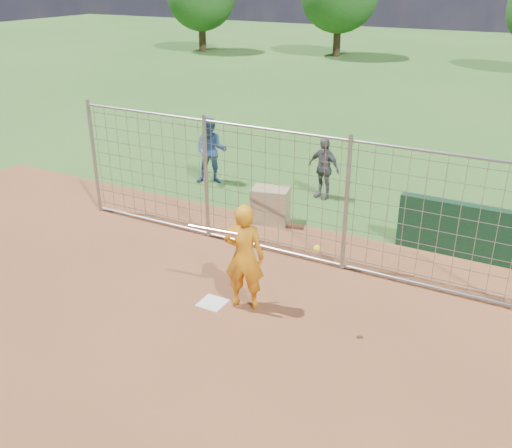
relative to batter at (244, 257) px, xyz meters
The scene contains 10 objects.
ground 1.05m from the batter, behind, with size 100.00×100.00×0.00m, color #2D591E.
infield_dirt 3.20m from the batter, 99.42° to the right, with size 18.00×18.00×0.00m, color brown.
home_plate 1.06m from the batter, 156.13° to the right, with size 0.43×0.43×0.02m, color silver.
dugout_wall 4.62m from the batter, 50.99° to the left, with size 2.60×0.20×1.10m, color #11381E.
batter is the anchor object (origin of this frame).
bystander_a 6.12m from the batter, 127.50° to the left, with size 0.84×0.66×1.73m, color navy.
bystander_b 5.32m from the batter, 98.16° to the left, with size 0.89×0.37×1.51m, color #525156.
equipment_bin 3.54m from the batter, 109.94° to the left, with size 0.80×0.55×0.80m, color tan.
equipment_in_play 0.57m from the batter, 86.77° to the right, with size 2.20×0.25×0.11m.
backstop_fence 2.07m from the batter, 104.22° to the left, with size 9.08×0.08×2.60m.
Camera 1 is at (4.58, -7.13, 5.19)m, focal length 40.00 mm.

